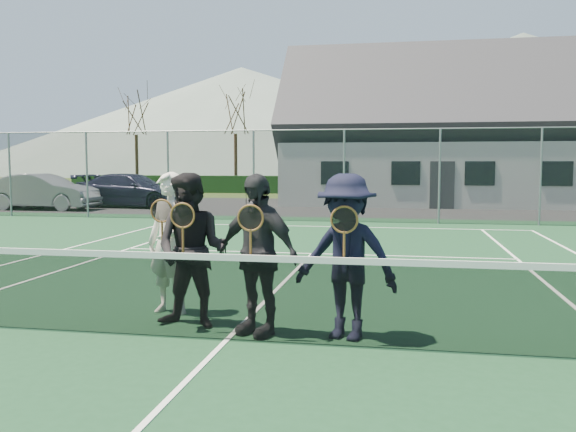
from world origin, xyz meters
name	(u,v)px	position (x,y,z in m)	size (l,w,h in m)	color
ground	(358,208)	(0.00, 20.00, 0.00)	(220.00, 220.00, 0.00)	#2E4117
court_surface	(226,342)	(0.00, 0.00, 0.01)	(30.00, 30.00, 0.02)	#14381E
tarmac_carpark	(267,207)	(-4.00, 20.00, 0.01)	(40.00, 12.00, 0.01)	black
hedge_row	(371,185)	(0.00, 32.00, 0.55)	(40.00, 1.20, 1.10)	black
hill_west	(242,121)	(-25.00, 95.00, 9.00)	(110.00, 110.00, 18.00)	slate
hill_centre	(521,105)	(20.00, 95.00, 11.00)	(120.00, 120.00, 22.00)	#516157
car_a	(25,193)	(-14.20, 17.65, 0.62)	(1.45, 3.61, 1.23)	black
car_b	(43,192)	(-12.67, 16.58, 0.74)	(1.57, 4.50, 1.48)	gray
car_c	(133,191)	(-9.63, 18.52, 0.73)	(2.05, 5.05, 1.47)	black
court_markings	(226,340)	(0.00, 0.00, 0.02)	(11.03, 23.83, 0.01)	white
tennis_net	(226,294)	(0.00, 0.00, 0.54)	(11.68, 0.08, 1.10)	slate
perimeter_fence	(344,176)	(0.00, 13.50, 1.52)	(30.07, 0.07, 3.02)	slate
clubhouse	(449,120)	(4.00, 24.00, 3.99)	(15.60, 8.20, 7.70)	silver
tree_a	(136,106)	(-16.00, 33.00, 5.79)	(3.20, 3.20, 7.77)	#332112
tree_b	(235,104)	(-9.00, 33.00, 5.79)	(3.20, 3.20, 7.77)	#361E13
tree_c	(406,101)	(2.00, 33.00, 5.79)	(3.20, 3.20, 7.77)	#362313
player_a	(171,243)	(-1.04, 1.06, 0.92)	(0.75, 0.59, 1.80)	white
player_b	(191,250)	(-0.56, 0.50, 0.92)	(0.95, 0.78, 1.80)	black
player_c	(257,254)	(0.26, 0.34, 0.92)	(1.14, 0.83, 1.80)	#222327
player_d	(346,257)	(1.26, 0.33, 0.92)	(1.31, 0.98, 1.80)	black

